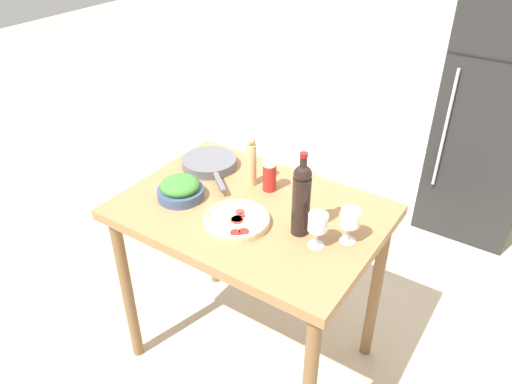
{
  "coord_description": "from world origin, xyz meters",
  "views": [
    {
      "loc": [
        1.0,
        -1.46,
        2.17
      ],
      "look_at": [
        0.0,
        0.04,
        1.0
      ],
      "focal_mm": 35.0,
      "sensor_mm": 36.0,
      "label": 1
    }
  ],
  "objects": [
    {
      "name": "salt_canister",
      "position": [
        -0.01,
        0.17,
        1.01
      ],
      "size": [
        0.06,
        0.06,
        0.14
      ],
      "color": "#B2231E",
      "rests_on": "prep_counter"
    },
    {
      "name": "refrigerator",
      "position": [
        0.63,
        1.9,
        0.88
      ],
      "size": [
        0.61,
        0.69,
        1.77
      ],
      "color": "black",
      "rests_on": "ground_plane"
    },
    {
      "name": "pepper_mill",
      "position": [
        -0.11,
        0.16,
        1.05
      ],
      "size": [
        0.05,
        0.05,
        0.24
      ],
      "color": "tan",
      "rests_on": "prep_counter"
    },
    {
      "name": "wine_glass_near",
      "position": [
        0.36,
        -0.07,
        1.04
      ],
      "size": [
        0.08,
        0.08,
        0.15
      ],
      "color": "silver",
      "rests_on": "prep_counter"
    },
    {
      "name": "wine_bottle",
      "position": [
        0.26,
        -0.03,
        1.1
      ],
      "size": [
        0.07,
        0.07,
        0.36
      ],
      "color": "black",
      "rests_on": "prep_counter"
    },
    {
      "name": "prep_counter",
      "position": [
        0.0,
        0.0,
        0.81
      ],
      "size": [
        1.12,
        0.8,
        0.94
      ],
      "color": "olive",
      "rests_on": "ground_plane"
    },
    {
      "name": "ground_plane",
      "position": [
        0.0,
        0.0,
        0.0
      ],
      "size": [
        14.0,
        14.0,
        0.0
      ],
      "primitive_type": "plane",
      "color": "#BCAD93"
    },
    {
      "name": "wall_back",
      "position": [
        -0.0,
        2.28,
        1.3
      ],
      "size": [
        6.4,
        0.08,
        2.6
      ],
      "color": "silver",
      "rests_on": "ground_plane"
    },
    {
      "name": "cast_iron_skillet",
      "position": [
        -0.37,
        0.18,
        0.96
      ],
      "size": [
        0.37,
        0.33,
        0.05
      ],
      "color": "#56565B",
      "rests_on": "prep_counter"
    },
    {
      "name": "salad_bowl",
      "position": [
        -0.31,
        -0.11,
        0.98
      ],
      "size": [
        0.21,
        0.21,
        0.1
      ],
      "color": "#384C6B",
      "rests_on": "prep_counter"
    },
    {
      "name": "wine_glass_far",
      "position": [
        0.45,
        0.02,
        1.04
      ],
      "size": [
        0.08,
        0.08,
        0.15
      ],
      "color": "silver",
      "rests_on": "prep_counter"
    },
    {
      "name": "homemade_pizza",
      "position": [
        0.02,
        -0.13,
        0.95
      ],
      "size": [
        0.28,
        0.28,
        0.04
      ],
      "color": "#DBC189",
      "rests_on": "prep_counter"
    }
  ]
}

